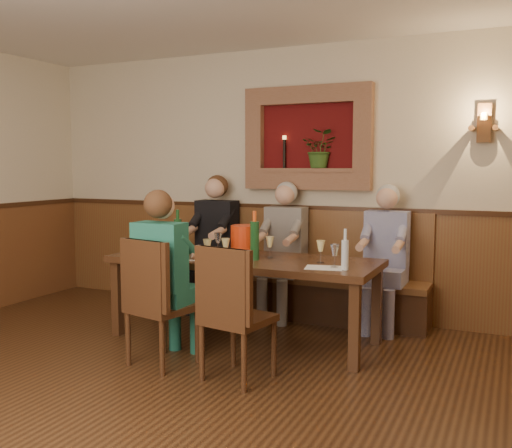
{
  "coord_description": "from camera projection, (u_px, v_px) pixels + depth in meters",
  "views": [
    {
      "loc": [
        2.21,
        -2.67,
        1.57
      ],
      "look_at": [
        0.1,
        1.9,
        1.05
      ],
      "focal_mm": 40.0,
      "sensor_mm": 36.0,
      "label": 1
    }
  ],
  "objects": [
    {
      "name": "wainscoting",
      "position": [
        109.0,
        329.0,
        3.43
      ],
      "size": [
        6.02,
        6.02,
        1.15
      ],
      "color": "brown",
      "rests_on": "ground"
    },
    {
      "name": "wall_niche",
      "position": [
        311.0,
        142.0,
        5.87
      ],
      "size": [
        1.36,
        0.3,
        1.06
      ],
      "color": "#510B0B",
      "rests_on": "ground"
    },
    {
      "name": "tasting_sheet_c",
      "position": [
        324.0,
        268.0,
        4.57
      ],
      "size": [
        0.34,
        0.27,
        0.0
      ],
      "primitive_type": "cube",
      "rotation": [
        0.0,
        0.0,
        0.21
      ],
      "color": "white",
      "rests_on": "dining_table"
    },
    {
      "name": "chair_near_right",
      "position": [
        237.0,
        341.0,
        4.17
      ],
      "size": [
        0.51,
        0.51,
        1.0
      ],
      "rotation": [
        0.0,
        0.0,
        -0.17
      ],
      "color": "#331D0F",
      "rests_on": "ground"
    },
    {
      "name": "wine_bottle_green_b",
      "position": [
        178.0,
        234.0,
        5.46
      ],
      "size": [
        0.1,
        0.1,
        0.4
      ],
      "rotation": [
        0.0,
        0.0,
        -0.38
      ],
      "color": "#19471E",
      "rests_on": "dining_table"
    },
    {
      "name": "tasting_sheet_b",
      "position": [
        231.0,
        257.0,
        5.08
      ],
      "size": [
        0.32,
        0.23,
        0.0
      ],
      "primitive_type": "cube",
      "rotation": [
        0.0,
        0.0,
        -0.02
      ],
      "color": "white",
      "rests_on": "dining_table"
    },
    {
      "name": "spittoon_bucket",
      "position": [
        245.0,
        241.0,
        5.09
      ],
      "size": [
        0.27,
        0.27,
        0.29
      ],
      "primitive_type": "cylinder",
      "rotation": [
        0.0,
        0.0,
        0.07
      ],
      "color": "red",
      "rests_on": "dining_table"
    },
    {
      "name": "wine_glass_1",
      "position": [
        177.0,
        247.0,
        5.09
      ],
      "size": [
        0.08,
        0.08,
        0.19
      ],
      "primitive_type": null,
      "color": "#F4E392",
      "rests_on": "dining_table"
    },
    {
      "name": "wall_sconce",
      "position": [
        484.0,
        124.0,
        5.15
      ],
      "size": [
        0.25,
        0.2,
        0.35
      ],
      "color": "brown",
      "rests_on": "ground"
    },
    {
      "name": "bench",
      "position": [
        283.0,
        284.0,
        5.98
      ],
      "size": [
        3.0,
        0.45,
        1.11
      ],
      "color": "#381E0F",
      "rests_on": "ground"
    },
    {
      "name": "wine_glass_2",
      "position": [
        218.0,
        243.0,
        5.33
      ],
      "size": [
        0.08,
        0.08,
        0.19
      ],
      "primitive_type": null,
      "color": "white",
      "rests_on": "dining_table"
    },
    {
      "name": "dining_table",
      "position": [
        244.0,
        266.0,
        5.1
      ],
      "size": [
        2.4,
        0.9,
        0.75
      ],
      "color": "#331D0F",
      "rests_on": "ground"
    },
    {
      "name": "person_chair_front",
      "position": [
        167.0,
        291.0,
        4.53
      ],
      "size": [
        0.4,
        0.49,
        1.38
      ],
      "color": "#185654",
      "rests_on": "ground"
    },
    {
      "name": "wine_glass_5",
      "position": [
        150.0,
        242.0,
        5.37
      ],
      "size": [
        0.08,
        0.08,
        0.19
      ],
      "primitive_type": null,
      "color": "#F4E392",
      "rests_on": "dining_table"
    },
    {
      "name": "wine_glass_7",
      "position": [
        321.0,
        252.0,
        4.8
      ],
      "size": [
        0.08,
        0.08,
        0.19
      ],
      "primitive_type": null,
      "color": "#F4E392",
      "rests_on": "dining_table"
    },
    {
      "name": "person_bench_left",
      "position": [
        213.0,
        254.0,
        6.18
      ],
      "size": [
        0.44,
        0.54,
        1.46
      ],
      "color": "black",
      "rests_on": "ground"
    },
    {
      "name": "person_bench_right",
      "position": [
        384.0,
        271.0,
        5.41
      ],
      "size": [
        0.4,
        0.5,
        1.39
      ],
      "color": "navy",
      "rests_on": "ground"
    },
    {
      "name": "wine_glass_6",
      "position": [
        270.0,
        247.0,
        5.06
      ],
      "size": [
        0.08,
        0.08,
        0.19
      ],
      "primitive_type": null,
      "color": "#F4E392",
      "rests_on": "dining_table"
    },
    {
      "name": "wine_glass_4",
      "position": [
        226.0,
        249.0,
        4.93
      ],
      "size": [
        0.08,
        0.08,
        0.19
      ],
      "primitive_type": null,
      "color": "#F4E392",
      "rests_on": "dining_table"
    },
    {
      "name": "wine_glass_3",
      "position": [
        335.0,
        256.0,
        4.57
      ],
      "size": [
        0.08,
        0.08,
        0.19
      ],
      "primitive_type": null,
      "color": "white",
      "rests_on": "dining_table"
    },
    {
      "name": "chair_near_left",
      "position": [
        161.0,
        328.0,
        4.48
      ],
      "size": [
        0.53,
        0.53,
        1.01
      ],
      "rotation": [
        0.0,
        0.0,
        -0.22
      ],
      "color": "#331D0F",
      "rests_on": "ground"
    },
    {
      "name": "person_bench_mid",
      "position": [
        283.0,
        262.0,
        5.85
      ],
      "size": [
        0.41,
        0.5,
        1.4
      ],
      "color": "#585351",
      "rests_on": "ground"
    },
    {
      "name": "water_bottle",
      "position": [
        345.0,
        254.0,
        4.47
      ],
      "size": [
        0.07,
        0.07,
        0.33
      ],
      "rotation": [
        0.0,
        0.0,
        -0.35
      ],
      "color": "silver",
      "rests_on": "dining_table"
    },
    {
      "name": "wine_glass_0",
      "position": [
        207.0,
        250.0,
        4.88
      ],
      "size": [
        0.08,
        0.08,
        0.19
      ],
      "primitive_type": null,
      "color": "#F4E392",
      "rests_on": "dining_table"
    },
    {
      "name": "ground_plane",
      "position": [
        112.0,
        422.0,
        3.49
      ],
      "size": [
        6.0,
        6.0,
        0.0
      ],
      "primitive_type": "plane",
      "color": "#321B0D",
      "rests_on": "ground"
    },
    {
      "name": "room_shell",
      "position": [
        103.0,
        110.0,
        3.3
      ],
      "size": [
        6.04,
        6.04,
        2.82
      ],
      "color": "beige",
      "rests_on": "ground"
    },
    {
      "name": "tasting_sheet_a",
      "position": [
        163.0,
        255.0,
        5.2
      ],
      "size": [
        0.36,
        0.3,
        0.0
      ],
      "primitive_type": "cube",
      "rotation": [
        0.0,
        0.0,
        -0.27
      ],
      "color": "white",
      "rests_on": "dining_table"
    },
    {
      "name": "tasting_sheet_d",
      "position": [
        190.0,
        259.0,
        5.0
      ],
      "size": [
        0.34,
        0.3,
        0.0
      ],
      "primitive_type": "cube",
      "rotation": [
        0.0,
        0.0,
        0.42
      ],
      "color": "white",
      "rests_on": "dining_table"
    },
    {
      "name": "wine_bottle_green_a",
      "position": [
        255.0,
        240.0,
        4.94
      ],
      "size": [
        0.1,
        0.1,
        0.43
      ],
      "rotation": [
        0.0,
        0.0,
        -0.41
      ],
      "color": "#19471E",
      "rests_on": "dining_table"
    }
  ]
}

